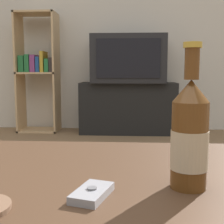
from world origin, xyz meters
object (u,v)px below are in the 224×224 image
Objects in this scene: television at (128,59)px; cell_phone at (92,193)px; bookshelf at (38,70)px; beer_bottle at (190,136)px; tv_stand at (128,108)px.

television is 2.84m from cell_phone.
bookshelf is at bearing 177.37° from television.
beer_bottle is at bearing -68.27° from bookshelf.
cell_phone is (-0.04, -2.83, -0.33)m from television.
cell_phone is (-0.04, -2.83, 0.19)m from tv_stand.
television is at bearing -2.63° from bookshelf.
tv_stand is 2.79m from beer_bottle.
bookshelf reaches higher than beer_bottle.
tv_stand is 0.52m from television.
television is at bearing 92.76° from beer_bottle.
tv_stand is 1.07m from bookshelf.
bookshelf is at bearing 111.73° from beer_bottle.
bookshelf reaches higher than television.
bookshelf is (-0.99, 0.04, 0.40)m from tv_stand.
cell_phone is (0.95, -2.87, -0.22)m from bookshelf.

